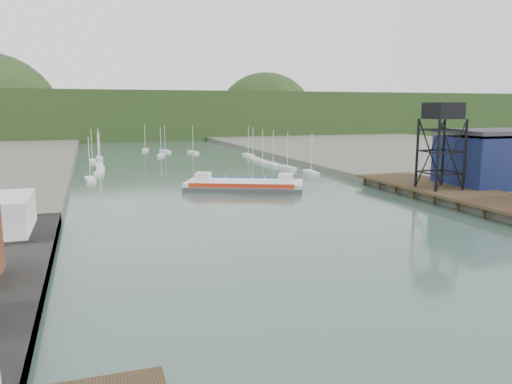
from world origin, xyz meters
TOP-DOWN VIEW (x-y plane):
  - east_pier at (37.00, 45.00)m, footprint 14.00×70.00m
  - lift_tower at (35.00, 58.00)m, footprint 6.50×6.50m
  - blue_shed at (50.00, 60.00)m, footprint 20.50×14.50m
  - marina_sailboats at (0.08, 138.46)m, footprint 57.71×92.65m
  - distant_hills at (-3.98, 301.35)m, footprint 500.00×120.00m
  - chain_ferry at (3.40, 80.57)m, footprint 26.48×19.06m

SIDE VIEW (x-z plane):
  - marina_sailboats at x=0.08m, z-range -0.10..0.80m
  - chain_ferry at x=3.40m, z-range -0.76..2.79m
  - east_pier at x=37.00m, z-range 0.67..3.12m
  - blue_shed at x=50.00m, z-range 1.41..12.71m
  - distant_hills at x=-3.98m, z-range -29.62..50.38m
  - lift_tower at x=35.00m, z-range 7.65..23.65m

